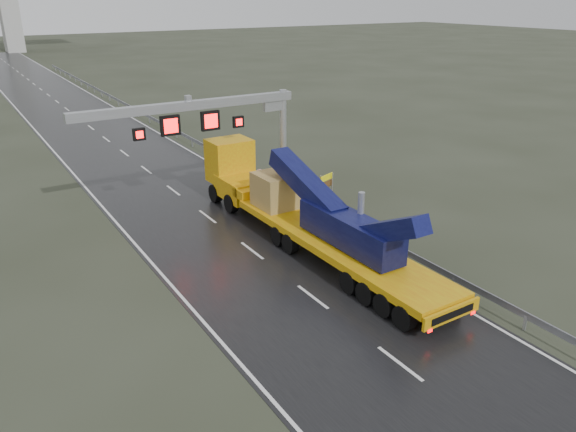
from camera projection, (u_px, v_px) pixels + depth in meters
ground at (367, 339)px, 23.23m from camera, size 400.00×400.00×0.00m
road at (106, 139)px, 54.82m from camera, size 11.00×200.00×0.02m
guardrail at (205, 146)px, 49.65m from camera, size 0.20×140.00×1.40m
sign_gantry at (220, 121)px, 36.39m from camera, size 14.90×1.20×7.42m
heavy_haul_truck at (290, 203)px, 32.63m from camera, size 3.39×21.35×5.00m
exit_sign_pair at (326, 184)px, 36.88m from camera, size 1.28×0.56×2.33m
striped_barrier at (259, 177)px, 41.76m from camera, size 0.72×0.57×1.08m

